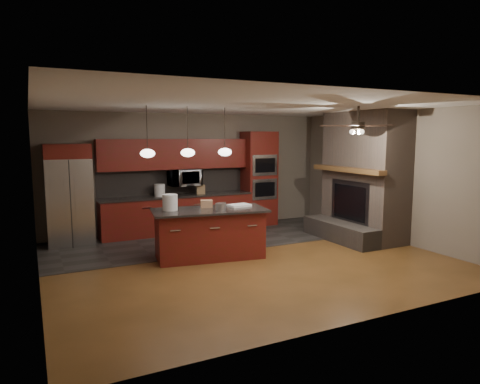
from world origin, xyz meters
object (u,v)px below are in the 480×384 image
paint_tray (239,205)px  white_bucket (170,202)px  refrigerator (69,195)px  kitchen_island (210,233)px  paint_can (221,207)px  counter_box (201,189)px  counter_bucket (160,190)px  cardboard_box (206,204)px  oven_tower (259,179)px  microwave (184,177)px

paint_tray → white_bucket: bearing=167.3°
refrigerator → kitchen_island: 3.19m
paint_can → white_bucket: bearing=154.0°
paint_can → counter_box: counter_box is taller
refrigerator → counter_bucket: bearing=2.4°
white_bucket → paint_tray: size_ratio=0.73×
cardboard_box → paint_can: bearing=-57.3°
counter_box → oven_tower: bearing=16.2°
kitchen_island → microwave: bearing=91.3°
cardboard_box → oven_tower: bearing=59.5°
microwave → kitchen_island: (-0.32, -2.32, -0.83)m
microwave → paint_tray: (0.32, -2.27, -0.36)m
cardboard_box → counter_bucket: size_ratio=0.79×
kitchen_island → oven_tower: bearing=53.7°
kitchen_island → counter_box: 2.38m
microwave → counter_bucket: microwave is taller
oven_tower → paint_can: (-2.15, -2.46, -0.21)m
paint_tray → counter_bucket: counter_bucket is taller
microwave → paint_tray: microwave is taller
white_bucket → counter_box: size_ratio=1.36×
kitchen_island → white_bucket: 0.94m
oven_tower → kitchen_island: size_ratio=1.07×
kitchen_island → paint_can: 0.58m
microwave → paint_can: 2.54m
paint_can → counter_box: 2.48m
cardboard_box → paint_tray: bearing=2.3°
refrigerator → counter_box: (2.93, 0.03, -0.05)m
counter_box → paint_tray: bearing=-76.5°
paint_tray → cardboard_box: 0.63m
refrigerator → paint_tray: refrigerator is taller
oven_tower → cardboard_box: 3.06m
white_bucket → counter_box: white_bucket is taller
microwave → counter_bucket: 0.67m
refrigerator → cardboard_box: (2.28, -1.97, -0.06)m
refrigerator → counter_box: refrigerator is taller
counter_box → paint_can: bearing=-87.9°
refrigerator → counter_box: bearing=0.6°
paint_can → counter_box: size_ratio=0.91×
oven_tower → paint_can: 3.27m
refrigerator → cardboard_box: 3.01m
microwave → white_bucket: 2.35m
microwave → white_bucket: size_ratio=2.50×
microwave → paint_can: (-0.17, -2.52, -0.31)m
counter_box → cardboard_box: bearing=-93.4°
kitchen_island → white_bucket: bearing=172.5°
paint_tray → cardboard_box: bearing=158.9°
kitchen_island → paint_can: (0.14, -0.20, 0.52)m
kitchen_island → counter_bucket: 2.36m
paint_tray → counter_box: 2.17m
paint_can → paint_tray: bearing=26.6°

